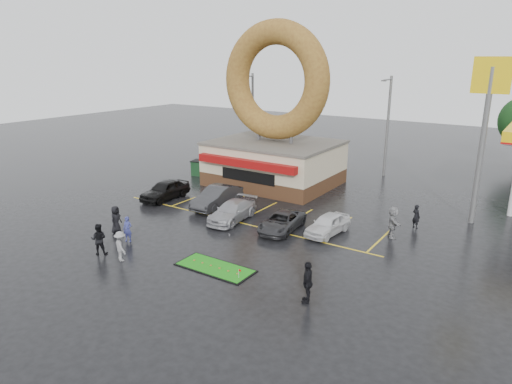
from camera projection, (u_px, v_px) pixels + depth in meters
The scene contains 19 objects.
ground at pixel (204, 238), 27.68m from camera, with size 120.00×120.00×0.00m, color black.
donut_shop at pixel (275, 132), 38.35m from camera, with size 10.20×8.70×13.50m.
shell_sign at pixel (487, 111), 28.21m from camera, with size 2.20×0.36×10.60m.
streetlight_left at pixel (252, 115), 47.53m from camera, with size 0.40×2.21×9.00m.
streetlight_mid at pixel (387, 124), 40.85m from camera, with size 0.40×2.21×9.00m.
car_black at pixel (165, 190), 35.06m from camera, with size 1.75×4.35×1.48m, color black.
car_dgrey at pixel (217, 197), 33.21m from camera, with size 1.62×4.64×1.53m, color #2C2C2F.
car_silver at pixel (232, 211), 30.53m from camera, with size 1.80×4.44×1.29m, color #9D9CA1.
car_grey at pixel (282, 222), 28.77m from camera, with size 1.93×4.18×1.16m, color #2E2D30.
car_white at pixel (328, 224), 28.19m from camera, with size 1.49×3.70×1.26m, color silver.
person_blue at pixel (128, 229), 26.99m from camera, with size 0.56×0.37×1.54m, color navy.
person_blackjkt at pixel (99, 239), 25.20m from camera, with size 0.86×0.67×1.78m, color black.
person_hoodie at pixel (121, 246), 24.39m from camera, with size 1.07×0.62×1.66m, color gray.
person_bystander at pixel (116, 220), 28.28m from camera, with size 0.86×0.56×1.75m, color black.
person_cameraman at pixel (308, 282), 20.21m from camera, with size 1.15×0.48×1.96m, color black.
person_walker_near at pixel (393, 222), 27.60m from camera, with size 1.82×0.58×1.96m, color gray.
person_walker_far at pixel (416, 216), 29.12m from camera, with size 0.57×0.37×1.56m, color black.
dumpster at pixel (202, 168), 42.27m from camera, with size 1.80×1.20×1.30m, color #183F1F.
putting_green at pixel (215, 268), 23.72m from camera, with size 4.20×1.82×0.53m.
Camera 1 is at (16.95, -19.63, 10.55)m, focal length 32.00 mm.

